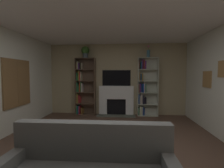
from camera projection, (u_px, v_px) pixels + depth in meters
name	position (u px, v px, depth m)	size (l,w,h in m)	color
ground_plane	(106.00, 156.00, 2.93)	(7.39, 7.39, 0.00)	brown
wall_back_accent	(117.00, 79.00, 5.95)	(4.95, 0.06, 2.52)	tan
ceiling	(106.00, 9.00, 2.78)	(4.95, 6.28, 0.06)	white
fireplace	(116.00, 100.00, 5.86)	(1.32, 0.49, 1.03)	white
tv	(116.00, 78.00, 5.88)	(1.00, 0.06, 0.55)	black
bookshelf_left	(84.00, 87.00, 5.93)	(0.70, 0.30, 2.01)	brown
bookshelf_right	(145.00, 88.00, 5.75)	(0.70, 0.27, 2.01)	beige
potted_plant	(85.00, 51.00, 5.81)	(0.28, 0.28, 0.42)	#46555E
vase_with_flowers	(148.00, 53.00, 5.62)	(0.11, 0.11, 0.41)	teal
coffee_table	(101.00, 144.00, 2.55)	(0.99, 0.54, 0.42)	#4F4833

